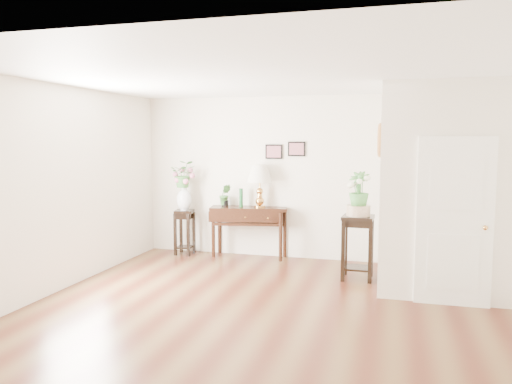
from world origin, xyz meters
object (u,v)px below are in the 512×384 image
at_px(table_lamp, 260,187).
at_px(plant_stand_a, 185,232).
at_px(plant_stand_b, 358,247).
at_px(console_table, 249,232).

bearing_deg(table_lamp, plant_stand_a, -175.01).
height_order(table_lamp, plant_stand_b, table_lamp).
xyz_separation_m(table_lamp, plant_stand_b, (1.74, -0.91, -0.77)).
bearing_deg(plant_stand_b, plant_stand_a, 165.78).
bearing_deg(plant_stand_a, plant_stand_b, -14.22).
relative_size(console_table, plant_stand_a, 1.66).
xyz_separation_m(console_table, plant_stand_b, (1.94, -0.91, 0.03)).
height_order(plant_stand_a, plant_stand_b, plant_stand_b).
relative_size(console_table, table_lamp, 1.77).
distance_m(console_table, table_lamp, 0.82).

